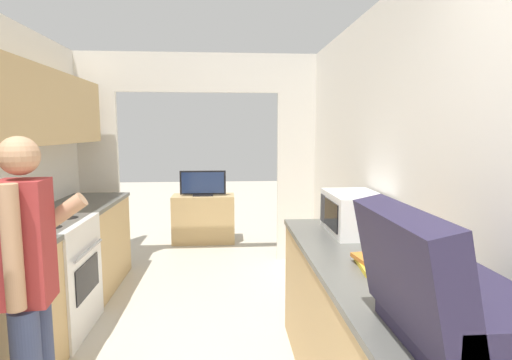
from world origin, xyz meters
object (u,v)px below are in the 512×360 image
Objects in this scene: range_oven at (46,278)px; tv_cabinet at (204,218)px; television at (203,184)px; knife at (61,209)px; person at (29,291)px; book_stack at (379,264)px; microwave at (354,213)px; suitcase at (445,301)px.

range_oven reaches higher than tv_cabinet.
knife is at bearing -119.55° from television.
person is 4.61× the size of knife.
book_stack reaches higher than knife.
range_oven is 1.94× the size of microwave.
suitcase is at bearing -42.54° from range_oven.
range_oven is 2.78m from television.
person is at bearing -99.09° from tv_cabinet.
range_oven is 1.18× the size of tv_cabinet.
person is 2.95× the size of microwave.
knife is at bearing 97.50° from range_oven.
television is at bearing -15.38° from person.
book_stack is at bearing -73.25° from television.
range_oven is 3.03× the size of knife.
person reaches higher than knife.
range_oven and television have the same top height.
microwave is (1.82, 0.76, 0.20)m from person.
microwave is 1.75× the size of book_stack.
television reaches higher than tv_cabinet.
person reaches higher than book_stack.
knife is at bearing 143.28° from book_stack.
suitcase is 1.73× the size of knife.
television is (-1.04, 4.47, -0.20)m from suitcase.
television is (1.08, 2.53, 0.40)m from range_oven.
suitcase is 1.94× the size of book_stack.
microwave is 0.74m from book_stack.
microwave is at bearing -11.39° from range_oven.
range_oven reaches higher than book_stack.
tv_cabinet is (-1.04, 4.51, -0.72)m from suitcase.
range_oven is at bearing 168.61° from microwave.
book_stack is (-0.10, -0.72, -0.11)m from microwave.
range_oven is 1.61× the size of television.
television is 2.33m from knife.
microwave is at bearing -67.93° from television.
microwave is 0.83× the size of television.
book_stack reaches higher than tv_cabinet.
book_stack is at bearing -38.49° from knife.
suitcase is 4.59m from television.
person is at bearing -178.68° from book_stack.
tv_cabinet is at bearing 67.21° from range_oven.
television reaches higher than book_stack.
microwave is (2.29, -0.46, 0.58)m from range_oven.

